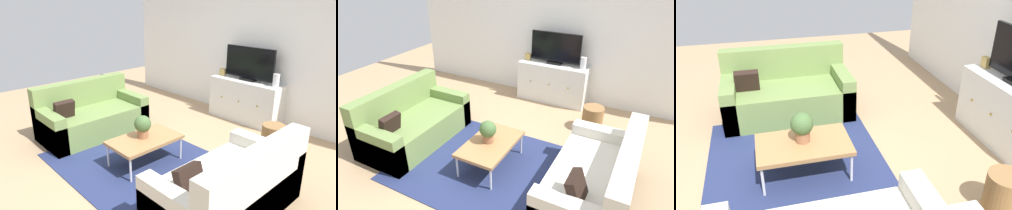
{
  "view_description": "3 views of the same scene",
  "coord_description": "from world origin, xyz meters",
  "views": [
    {
      "loc": [
        2.97,
        -2.43,
        2.17
      ],
      "look_at": [
        0.0,
        0.33,
        0.75
      ],
      "focal_mm": 33.07,
      "sensor_mm": 36.0,
      "label": 1
    },
    {
      "loc": [
        1.75,
        -2.93,
        2.64
      ],
      "look_at": [
        0.0,
        0.33,
        0.75
      ],
      "focal_mm": 31.82,
      "sensor_mm": 36.0,
      "label": 2
    },
    {
      "loc": [
        2.93,
        -0.43,
        2.31
      ],
      "look_at": [
        0.0,
        0.33,
        0.75
      ],
      "focal_mm": 37.28,
      "sensor_mm": 36.0,
      "label": 3
    }
  ],
  "objects": [
    {
      "name": "ground_plane",
      "position": [
        0.0,
        0.0,
        0.0
      ],
      "size": [
        10.0,
        10.0,
        0.0
      ],
      "primitive_type": "plane",
      "color": "tan"
    },
    {
      "name": "wall_back",
      "position": [
        0.0,
        2.55,
        1.35
      ],
      "size": [
        6.4,
        0.12,
        2.7
      ],
      "primitive_type": "cube",
      "color": "white",
      "rests_on": "ground_plane"
    },
    {
      "name": "area_rug",
      "position": [
        0.0,
        -0.15,
        0.01
      ],
      "size": [
        2.5,
        1.9,
        0.01
      ],
      "primitive_type": "cube",
      "color": "navy",
      "rests_on": "ground_plane"
    },
    {
      "name": "couch_left_side",
      "position": [
        -1.44,
        -0.1,
        0.29
      ],
      "size": [
        0.89,
        1.66,
        0.86
      ],
      "color": "olive",
      "rests_on": "ground_plane"
    },
    {
      "name": "couch_right_side",
      "position": [
        1.44,
        -0.1,
        0.29
      ],
      "size": [
        0.89,
        1.66,
        0.86
      ],
      "color": "beige",
      "rests_on": "ground_plane"
    },
    {
      "name": "coffee_table",
      "position": [
        -0.01,
        -0.09,
        0.35
      ],
      "size": [
        0.59,
        0.95,
        0.38
      ],
      "color": "#A37547",
      "rests_on": "ground_plane"
    },
    {
      "name": "potted_plant",
      "position": [
        -0.05,
        -0.09,
        0.55
      ],
      "size": [
        0.23,
        0.23,
        0.31
      ],
      "color": "#936042",
      "rests_on": "coffee_table"
    },
    {
      "name": "tv_console",
      "position": [
        0.01,
        2.27,
        0.38
      ],
      "size": [
        1.34,
        0.47,
        0.76
      ],
      "color": "silver",
      "rests_on": "ground_plane"
    },
    {
      "name": "flat_screen_tv",
      "position": [
        0.01,
        2.29,
        1.06
      ],
      "size": [
        0.96,
        0.16,
        0.6
      ],
      "color": "black",
      "rests_on": "tv_console"
    },
    {
      "name": "glass_vase",
      "position": [
        0.55,
        2.27,
        0.87
      ],
      "size": [
        0.11,
        0.11,
        0.21
      ],
      "primitive_type": "cylinder",
      "color": "silver",
      "rests_on": "tv_console"
    },
    {
      "name": "mantel_clock",
      "position": [
        -0.54,
        2.27,
        0.83
      ],
      "size": [
        0.11,
        0.07,
        0.13
      ],
      "primitive_type": "cube",
      "color": "tan",
      "rests_on": "tv_console"
    },
    {
      "name": "wicker_basket",
      "position": [
        0.98,
        1.54,
        0.2
      ],
      "size": [
        0.34,
        0.34,
        0.41
      ],
      "primitive_type": "cylinder",
      "color": "olive",
      "rests_on": "ground_plane"
    }
  ]
}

